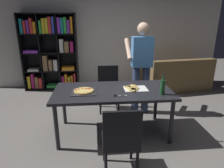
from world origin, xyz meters
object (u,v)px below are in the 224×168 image
(chair_near_camera, at_px, (121,138))
(bookshelf, at_px, (51,52))
(wine_bottle, at_px, (163,87))
(dining_table, at_px, (113,94))
(couch, at_px, (177,78))
(kitchen_scissors, at_px, (118,96))
(chair_far_side, at_px, (108,85))
(pepperoni_pizza_on_tray, at_px, (84,91))
(person_serving_pizza, at_px, (141,64))

(chair_near_camera, distance_m, bookshelf, 3.63)
(bookshelf, relative_size, wine_bottle, 6.17)
(dining_table, distance_m, couch, 2.78)
(bookshelf, distance_m, kitchen_scissors, 3.01)
(chair_far_side, height_order, bookshelf, bookshelf)
(pepperoni_pizza_on_tray, height_order, wine_bottle, wine_bottle)
(dining_table, xyz_separation_m, chair_far_side, (0.00, 0.94, -0.17))
(kitchen_scissors, bearing_deg, couch, 50.31)
(person_serving_pizza, height_order, pepperoni_pizza_on_tray, person_serving_pizza)
(chair_near_camera, bearing_deg, wine_bottle, 44.80)
(chair_far_side, relative_size, couch, 0.50)
(chair_near_camera, height_order, wine_bottle, wine_bottle)
(dining_table, height_order, pepperoni_pizza_on_tray, pepperoni_pizza_on_tray)
(bookshelf, relative_size, pepperoni_pizza_on_tray, 5.39)
(couch, bearing_deg, pepperoni_pizza_on_tray, -139.19)
(chair_near_camera, height_order, person_serving_pizza, person_serving_pizza)
(chair_far_side, bearing_deg, kitchen_scissors, -87.77)
(pepperoni_pizza_on_tray, height_order, kitchen_scissors, pepperoni_pizza_on_tray)
(couch, bearing_deg, chair_near_camera, -123.06)
(couch, bearing_deg, chair_far_side, -151.34)
(pepperoni_pizza_on_tray, relative_size, wine_bottle, 1.14)
(chair_far_side, bearing_deg, dining_table, -90.00)
(chair_far_side, height_order, wine_bottle, wine_bottle)
(chair_near_camera, height_order, pepperoni_pizza_on_tray, chair_near_camera)
(dining_table, bearing_deg, kitchen_scissors, -79.66)
(dining_table, xyz_separation_m, person_serving_pizza, (0.61, 0.72, 0.32))
(dining_table, xyz_separation_m, kitchen_scissors, (0.05, -0.26, 0.08))
(pepperoni_pizza_on_tray, bearing_deg, person_serving_pizza, 35.99)
(couch, relative_size, pepperoni_pizza_on_tray, 4.96)
(chair_far_side, height_order, pepperoni_pizza_on_tray, chair_far_side)
(chair_far_side, relative_size, person_serving_pizza, 0.51)
(chair_far_side, height_order, kitchen_scissors, chair_far_side)
(pepperoni_pizza_on_tray, bearing_deg, chair_near_camera, -63.58)
(person_serving_pizza, bearing_deg, chair_far_side, 160.28)
(wine_bottle, bearing_deg, pepperoni_pizza_on_tray, 169.90)
(chair_near_camera, distance_m, pepperoni_pizza_on_tray, 1.03)
(wine_bottle, distance_m, kitchen_scissors, 0.66)
(kitchen_scissors, bearing_deg, chair_near_camera, -93.88)
(pepperoni_pizza_on_tray, bearing_deg, bookshelf, 111.38)
(couch, distance_m, person_serving_pizza, 1.94)
(wine_bottle, bearing_deg, kitchen_scissors, -179.49)
(dining_table, height_order, chair_near_camera, chair_near_camera)
(chair_near_camera, relative_size, pepperoni_pizza_on_tray, 2.49)
(chair_far_side, xyz_separation_m, person_serving_pizza, (0.61, -0.22, 0.49))
(chair_far_side, distance_m, pepperoni_pizza_on_tray, 1.12)
(pepperoni_pizza_on_tray, bearing_deg, dining_table, 5.88)
(dining_table, height_order, person_serving_pizza, person_serving_pizza)
(person_serving_pizza, bearing_deg, dining_table, -130.30)
(chair_near_camera, bearing_deg, couch, 56.94)
(person_serving_pizza, height_order, kitchen_scissors, person_serving_pizza)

